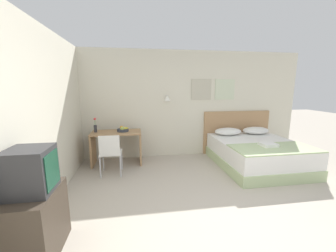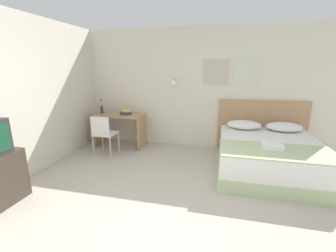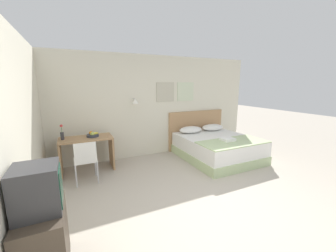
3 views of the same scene
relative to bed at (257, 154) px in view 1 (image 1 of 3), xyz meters
name	(u,v)px [view 1 (image 1 of 3)]	position (x,y,z in m)	size (l,w,h in m)	color
ground_plane	(241,226)	(-1.36, -1.87, -0.28)	(24.00, 24.00, 0.00)	#B2A899
wall_back	(187,104)	(-1.36, 1.06, 1.05)	(5.99, 0.31, 2.65)	beige
bed	(257,154)	(0.00, 0.00, 0.00)	(1.70, 1.95, 0.57)	#B2C693
headboard	(236,132)	(0.00, 1.01, 0.28)	(1.82, 0.06, 1.13)	#A87F56
pillow_left	(228,131)	(-0.38, 0.71, 0.38)	(0.68, 0.44, 0.18)	white
pillow_right	(256,130)	(0.38, 0.71, 0.38)	(0.68, 0.44, 0.18)	white
throw_blanket	(274,148)	(0.00, -0.57, 0.30)	(1.65, 0.78, 0.02)	#B2C693
folded_towel_near_foot	(268,144)	(-0.04, -0.43, 0.34)	(0.30, 0.27, 0.06)	white
desk	(117,142)	(-3.12, 0.63, 0.24)	(1.11, 0.58, 0.76)	#A87F56
desk_chair	(110,151)	(-3.19, -0.02, 0.23)	(0.43, 0.43, 0.85)	white
fruit_bowl	(123,129)	(-2.97, 0.65, 0.52)	(0.27, 0.26, 0.12)	#333842
flower_vase	(95,127)	(-3.58, 0.65, 0.60)	(0.07, 0.07, 0.33)	#333338
tv_stand	(38,223)	(-3.73, -1.94, 0.07)	(0.42, 0.70, 0.71)	#3D3328
television	(31,171)	(-3.72, -1.94, 0.66)	(0.41, 0.40, 0.46)	#2D2D30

